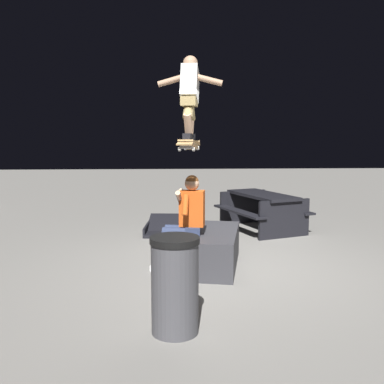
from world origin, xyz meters
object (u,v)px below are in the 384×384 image
(picnic_table_back, at_px, (262,206))
(skateboard, at_px, (189,145))
(ledge_box_main, at_px, (214,249))
(trash_bin, at_px, (175,285))
(person_sitting_on_ledge, at_px, (184,217))
(kicker_ramp, at_px, (169,229))
(skater_airborne, at_px, (190,93))

(picnic_table_back, bearing_deg, skateboard, 149.28)
(ledge_box_main, bearing_deg, trash_bin, 164.15)
(ledge_box_main, height_order, person_sitting_on_ledge, person_sitting_on_ledge)
(kicker_ramp, bearing_deg, ledge_box_main, -164.64)
(skater_airborne, bearing_deg, trash_bin, 172.75)
(picnic_table_back, bearing_deg, ledge_box_main, 152.89)
(kicker_ramp, bearing_deg, skater_airborne, -173.75)
(person_sitting_on_ledge, height_order, picnic_table_back, person_sitting_on_ledge)
(skater_airborne, bearing_deg, kicker_ramp, 6.25)
(trash_bin, bearing_deg, ledge_box_main, -15.85)
(skater_airborne, relative_size, picnic_table_back, 0.54)
(kicker_ramp, bearing_deg, skateboard, -174.09)
(kicker_ramp, height_order, trash_bin, trash_bin)
(skateboard, bearing_deg, trash_bin, 172.82)
(kicker_ramp, bearing_deg, trash_bin, -179.46)
(ledge_box_main, bearing_deg, skateboard, 127.85)
(picnic_table_back, height_order, trash_bin, trash_bin)
(picnic_table_back, bearing_deg, person_sitting_on_ledge, 147.18)
(person_sitting_on_ledge, relative_size, skater_airborne, 1.21)
(skateboard, relative_size, kicker_ramp, 0.82)
(person_sitting_on_ledge, bearing_deg, skater_airborne, -129.57)
(trash_bin, bearing_deg, picnic_table_back, -22.08)
(skateboard, xyz_separation_m, trash_bin, (-1.84, 0.23, -1.30))
(skateboard, distance_m, trash_bin, 2.26)
(skater_airborne, relative_size, trash_bin, 1.19)
(ledge_box_main, distance_m, trash_bin, 2.23)
(person_sitting_on_ledge, distance_m, kicker_ramp, 2.63)
(skateboard, height_order, skater_airborne, skater_airborne)
(picnic_table_back, xyz_separation_m, trash_bin, (-4.57, 1.85, -0.03))
(ledge_box_main, relative_size, skater_airborne, 1.41)
(skateboard, height_order, kicker_ramp, skateboard)
(skateboard, xyz_separation_m, kicker_ramp, (2.65, 0.27, -1.71))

